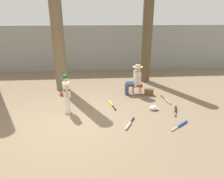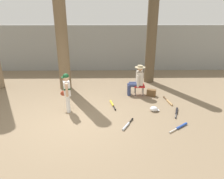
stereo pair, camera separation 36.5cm
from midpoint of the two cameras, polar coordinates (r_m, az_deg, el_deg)
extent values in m
plane|color=#7F6B51|center=(6.32, -9.47, -8.74)|extent=(60.00, 60.00, 0.00)
cube|color=gray|center=(11.57, -5.72, 11.46)|extent=(18.00, 0.36, 2.46)
cylinder|color=brown|center=(8.53, -12.86, 16.44)|extent=(0.48, 0.48, 5.03)
cone|color=brown|center=(9.05, -11.60, 0.40)|extent=(0.79, 0.79, 0.29)
cylinder|color=brown|center=(9.45, 12.34, 16.84)|extent=(0.46, 0.46, 5.02)
cone|color=brown|center=(9.92, 11.24, 2.25)|extent=(0.63, 0.63, 0.27)
cylinder|color=white|center=(6.75, -10.64, -4.06)|extent=(0.12, 0.12, 0.58)
cylinder|color=white|center=(6.92, -10.82, -3.46)|extent=(0.12, 0.12, 0.58)
cube|color=white|center=(6.64, -11.02, 0.25)|extent=(0.27, 0.34, 0.44)
cube|color=#144723|center=(6.63, -11.03, 0.43)|extent=(0.29, 0.35, 0.05)
sphere|color=tan|center=(6.53, -11.23, 3.13)|extent=(0.20, 0.20, 0.20)
sphere|color=#144723|center=(6.51, -11.26, 3.63)|extent=(0.19, 0.19, 0.19)
cube|color=#144723|center=(6.51, -12.04, 3.34)|extent=(0.13, 0.16, 0.02)
cylinder|color=tan|center=(6.40, -10.98, -0.16)|extent=(0.10, 0.10, 0.42)
cylinder|color=tan|center=(6.86, -11.50, 0.18)|extent=(0.10, 0.10, 0.40)
ellipsoid|color=#933823|center=(6.93, -11.92, -1.06)|extent=(0.24, 0.18, 0.18)
cube|color=red|center=(8.13, 8.91, 1.09)|extent=(0.41, 0.41, 0.06)
cylinder|color=#333338|center=(8.04, 7.91, -0.54)|extent=(0.02, 0.02, 0.38)
cylinder|color=#333338|center=(8.32, 7.68, 0.21)|extent=(0.02, 0.02, 0.38)
cylinder|color=#333338|center=(8.08, 10.02, -0.55)|extent=(0.02, 0.02, 0.38)
cylinder|color=#333338|center=(8.36, 9.72, 0.20)|extent=(0.02, 0.02, 0.38)
cylinder|color=navy|center=(8.05, 6.11, -0.24)|extent=(0.13, 0.13, 0.43)
cylinder|color=navy|center=(8.24, 6.00, 0.26)|extent=(0.13, 0.13, 0.43)
cylinder|color=navy|center=(8.00, 7.60, 1.19)|extent=(0.41, 0.16, 0.15)
cylinder|color=navy|center=(8.18, 7.45, 1.66)|extent=(0.41, 0.16, 0.15)
cube|color=beige|center=(8.03, 9.03, 3.17)|extent=(0.25, 0.37, 0.52)
cylinder|color=beige|center=(7.83, 8.63, 2.27)|extent=(0.09, 0.09, 0.46)
cylinder|color=beige|center=(8.25, 8.26, 3.24)|extent=(0.09, 0.09, 0.46)
sphere|color=tan|center=(7.92, 9.19, 5.92)|extent=(0.22, 0.22, 0.22)
cylinder|color=tan|center=(7.92, 9.21, 6.16)|extent=(0.40, 0.40, 0.02)
cylinder|color=tan|center=(7.91, 9.22, 6.39)|extent=(0.20, 0.20, 0.09)
cube|color=brown|center=(8.18, 12.21, -0.89)|extent=(0.38, 0.29, 0.26)
cylinder|color=#B7BCC6|center=(5.94, 5.72, -10.26)|extent=(0.26, 0.40, 0.07)
cylinder|color=black|center=(6.23, 6.95, -8.75)|extent=(0.16, 0.26, 0.03)
cylinder|color=black|center=(6.34, 7.41, -8.18)|extent=(0.06, 0.04, 0.06)
cylinder|color=tan|center=(7.71, 17.14, -3.53)|extent=(0.13, 0.46, 0.07)
cylinder|color=brown|center=(8.02, 16.00, -2.44)|extent=(0.07, 0.31, 0.03)
cylinder|color=brown|center=(8.15, 15.57, -2.02)|extent=(0.06, 0.02, 0.06)
cylinder|color=black|center=(7.16, 19.09, -5.70)|extent=(0.22, 0.43, 0.07)
cylinder|color=#4C4C51|center=(6.83, 18.97, -6.98)|extent=(0.13, 0.28, 0.03)
cylinder|color=#4C4C51|center=(6.71, 18.92, -7.53)|extent=(0.06, 0.03, 0.06)
cylinder|color=yellow|center=(7.32, 1.38, -3.89)|extent=(0.16, 0.45, 0.07)
cylinder|color=black|center=(6.99, 2.15, -5.13)|extent=(0.09, 0.30, 0.03)
cylinder|color=black|center=(6.86, 2.48, -5.66)|extent=(0.06, 0.03, 0.06)
cylinder|color=#2347AD|center=(6.32, 20.54, -9.55)|extent=(0.42, 0.34, 0.07)
cylinder|color=silver|center=(6.03, 18.49, -10.85)|extent=(0.27, 0.21, 0.03)
cylinder|color=silver|center=(5.91, 17.60, -11.40)|extent=(0.05, 0.06, 0.06)
ellipsoid|color=silver|center=(6.98, 13.13, -5.33)|extent=(0.26, 0.24, 0.18)
cube|color=silver|center=(7.03, 14.08, -5.60)|extent=(0.11, 0.13, 0.02)
camera|label=1|loc=(0.18, -88.41, 0.60)|focal=32.62mm
camera|label=2|loc=(0.18, 91.59, -0.60)|focal=32.62mm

